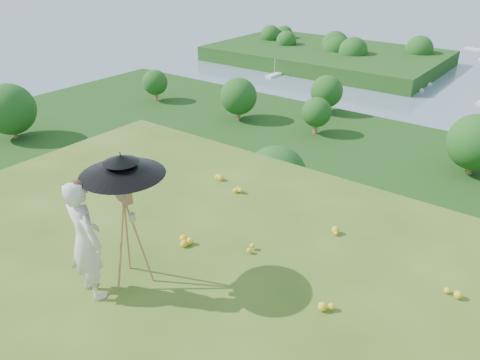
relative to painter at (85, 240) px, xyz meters
The scene contains 6 objects.
forest_slope 45.15m from the painter, 87.04° to the left, with size 140.00×56.00×22.00m, color #163A0F.
peninsula 172.92m from the painter, 115.48° to the left, with size 90.00×60.00×12.00m, color #163A0F, non-canonical shape.
painter is the anchor object (origin of this frame).
field_easel 0.61m from the painter, 65.97° to the left, with size 0.67×0.67×1.75m, color #A76D46, non-canonical shape.
sun_umbrella 1.07m from the painter, 66.49° to the left, with size 1.20×1.20×0.71m, color black, non-canonical shape.
painter_cap 0.88m from the painter, ahead, with size 0.21×0.26×0.10m, color #D37674, non-canonical shape.
Camera 1 is at (3.32, -1.86, 4.67)m, focal length 35.00 mm.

